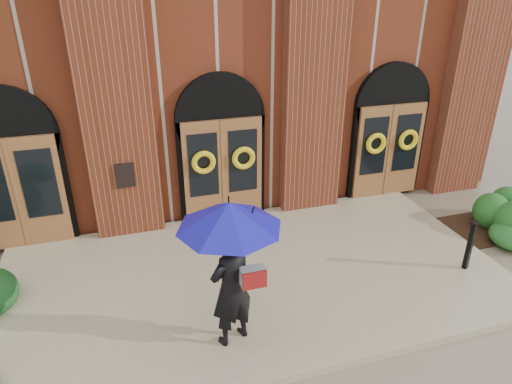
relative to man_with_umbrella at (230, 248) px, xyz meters
name	(u,v)px	position (x,y,z in m)	size (l,w,h in m)	color
ground	(256,284)	(0.86, 1.48, -1.92)	(90.00, 90.00, 0.00)	gray
landing	(254,277)	(0.86, 1.63, -1.85)	(10.00, 5.30, 0.15)	tan
church_building	(179,45)	(0.86, 10.27, 1.58)	(16.20, 12.53, 7.00)	#5F2414
man_with_umbrella	(230,248)	(0.00, 0.00, 0.00)	(2.08, 2.08, 2.53)	black
metal_post	(470,245)	(5.08, 0.56, -1.21)	(0.18, 0.18, 1.07)	black
hedge_wall_right	(460,218)	(6.06, 1.98, -1.51)	(3.24, 1.30, 0.83)	#1E531D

